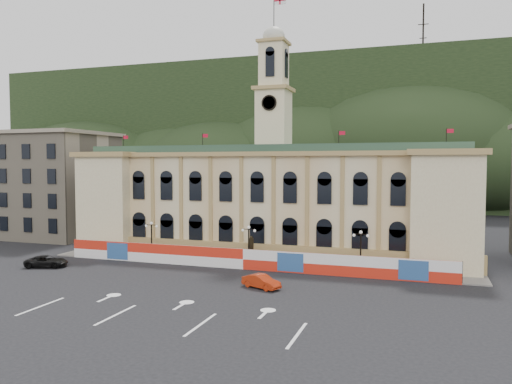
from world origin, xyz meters
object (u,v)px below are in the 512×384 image
(statue, at_px, (251,255))
(black_suv, at_px, (47,262))
(lamp_center, at_px, (249,242))
(red_sedan, at_px, (261,281))

(statue, bearing_deg, black_suv, -157.75)
(lamp_center, xyz_separation_m, red_sedan, (5.01, -10.25, -2.36))
(black_suv, bearing_deg, lamp_center, -88.56)
(black_suv, bearing_deg, red_sedan, -111.67)
(statue, height_order, black_suv, statue)
(statue, distance_m, lamp_center, 2.14)
(red_sedan, bearing_deg, black_suv, 109.86)
(lamp_center, relative_size, black_suv, 0.92)
(lamp_center, bearing_deg, statue, 90.00)
(statue, height_order, red_sedan, statue)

